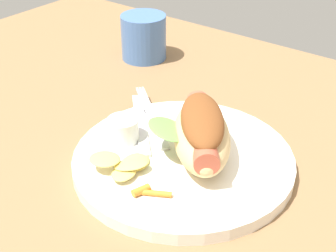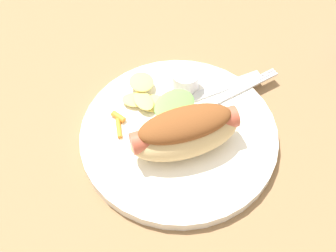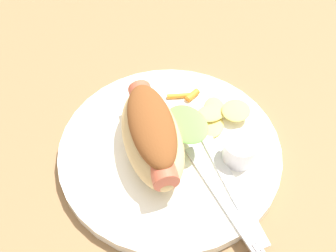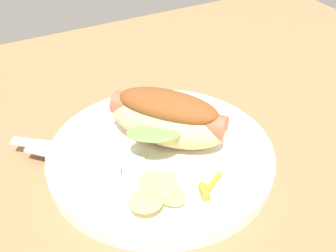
{
  "view_description": "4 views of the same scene",
  "coord_description": "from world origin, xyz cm",
  "px_view_note": "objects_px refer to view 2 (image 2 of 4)",
  "views": [
    {
      "loc": [
        -30.49,
        36.44,
        35.77
      ],
      "look_at": [
        -1.84,
        -0.88,
        6.23
      ],
      "focal_mm": 51.18,
      "sensor_mm": 36.0,
      "label": 1
    },
    {
      "loc": [
        -38.64,
        -14.23,
        56.03
      ],
      "look_at": [
        -4.72,
        -1.7,
        5.24
      ],
      "focal_mm": 51.79,
      "sensor_mm": 36.0,
      "label": 2
    },
    {
      "loc": [
        8.98,
        -29.34,
        42.29
      ],
      "look_at": [
        -3.59,
        -1.59,
        4.16
      ],
      "focal_mm": 43.95,
      "sensor_mm": 36.0,
      "label": 3
    },
    {
      "loc": [
        13.91,
        30.32,
        32.84
      ],
      "look_at": [
        -3.3,
        -1.55,
        5.62
      ],
      "focal_mm": 43.11,
      "sensor_mm": 36.0,
      "label": 4
    }
  ],
  "objects_px": {
    "hot_dog": "(185,131)",
    "knife": "(213,90)",
    "carrot_garnish": "(118,121)",
    "fork": "(227,95)",
    "plate": "(179,136)",
    "sauce_ramekin": "(185,80)",
    "chips_pile": "(144,95)"
  },
  "relations": [
    {
      "from": "sauce_ramekin",
      "to": "chips_pile",
      "type": "height_order",
      "value": "sauce_ramekin"
    },
    {
      "from": "fork",
      "to": "chips_pile",
      "type": "bearing_deg",
      "value": 151.22
    },
    {
      "from": "sauce_ramekin",
      "to": "fork",
      "type": "xyz_separation_m",
      "value": [
        0.0,
        -0.06,
        -0.01
      ]
    },
    {
      "from": "sauce_ramekin",
      "to": "carrot_garnish",
      "type": "height_order",
      "value": "sauce_ramekin"
    },
    {
      "from": "sauce_ramekin",
      "to": "chips_pile",
      "type": "relative_size",
      "value": 0.53
    },
    {
      "from": "fork",
      "to": "sauce_ramekin",
      "type": "bearing_deg",
      "value": 132.93
    },
    {
      "from": "sauce_ramekin",
      "to": "chips_pile",
      "type": "distance_m",
      "value": 0.06
    },
    {
      "from": "plate",
      "to": "knife",
      "type": "relative_size",
      "value": 1.76
    },
    {
      "from": "plate",
      "to": "sauce_ramekin",
      "type": "distance_m",
      "value": 0.09
    },
    {
      "from": "plate",
      "to": "carrot_garnish",
      "type": "xyz_separation_m",
      "value": [
        -0.01,
        0.08,
        0.01
      ]
    },
    {
      "from": "fork",
      "to": "knife",
      "type": "xyz_separation_m",
      "value": [
        0.0,
        0.02,
        -0.0
      ]
    },
    {
      "from": "sauce_ramekin",
      "to": "carrot_garnish",
      "type": "bearing_deg",
      "value": 145.3
    },
    {
      "from": "chips_pile",
      "to": "plate",
      "type": "bearing_deg",
      "value": -120.78
    },
    {
      "from": "fork",
      "to": "hot_dog",
      "type": "bearing_deg",
      "value": -158.45
    },
    {
      "from": "fork",
      "to": "carrot_garnish",
      "type": "height_order",
      "value": "carrot_garnish"
    },
    {
      "from": "knife",
      "to": "carrot_garnish",
      "type": "relative_size",
      "value": 3.93
    },
    {
      "from": "hot_dog",
      "to": "chips_pile",
      "type": "height_order",
      "value": "hot_dog"
    },
    {
      "from": "chips_pile",
      "to": "carrot_garnish",
      "type": "relative_size",
      "value": 1.92
    },
    {
      "from": "knife",
      "to": "carrot_garnish",
      "type": "height_order",
      "value": "carrot_garnish"
    },
    {
      "from": "hot_dog",
      "to": "knife",
      "type": "bearing_deg",
      "value": 46.35
    },
    {
      "from": "fork",
      "to": "carrot_garnish",
      "type": "bearing_deg",
      "value": 166.12
    },
    {
      "from": "hot_dog",
      "to": "fork",
      "type": "relative_size",
      "value": 1.13
    },
    {
      "from": "sauce_ramekin",
      "to": "carrot_garnish",
      "type": "xyz_separation_m",
      "value": [
        -0.09,
        0.06,
        -0.01
      ]
    },
    {
      "from": "knife",
      "to": "carrot_garnish",
      "type": "bearing_deg",
      "value": 178.81
    },
    {
      "from": "fork",
      "to": "plate",
      "type": "bearing_deg",
      "value": -168.61
    },
    {
      "from": "carrot_garnish",
      "to": "hot_dog",
      "type": "bearing_deg",
      "value": -91.93
    },
    {
      "from": "sauce_ramekin",
      "to": "carrot_garnish",
      "type": "distance_m",
      "value": 0.11
    },
    {
      "from": "plate",
      "to": "fork",
      "type": "relative_size",
      "value": 1.96
    },
    {
      "from": "sauce_ramekin",
      "to": "chips_pile",
      "type": "bearing_deg",
      "value": 131.17
    },
    {
      "from": "hot_dog",
      "to": "chips_pile",
      "type": "xyz_separation_m",
      "value": [
        0.06,
        0.08,
        -0.03
      ]
    },
    {
      "from": "fork",
      "to": "chips_pile",
      "type": "xyz_separation_m",
      "value": [
        -0.05,
        0.11,
        0.01
      ]
    },
    {
      "from": "hot_dog",
      "to": "chips_pile",
      "type": "distance_m",
      "value": 0.1
    }
  ]
}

